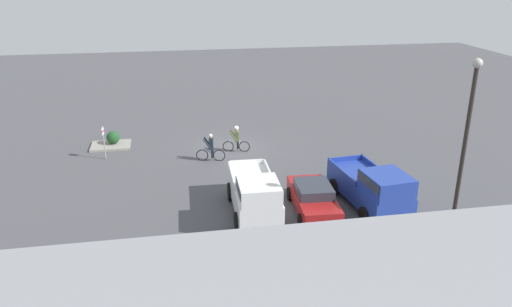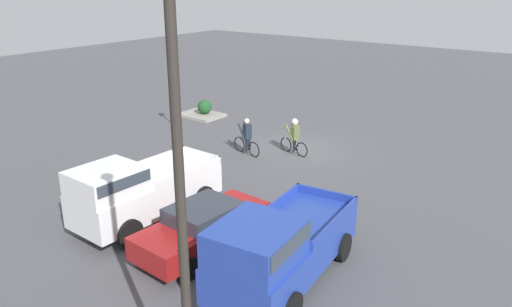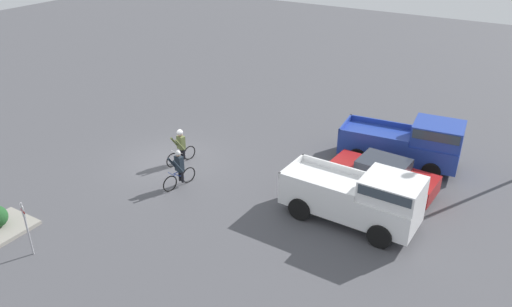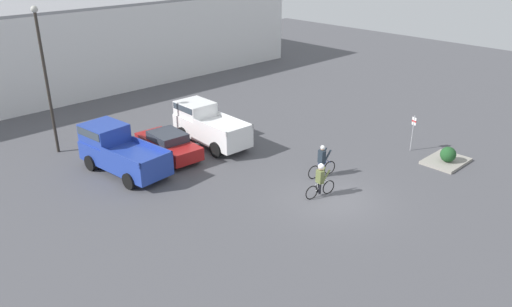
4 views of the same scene
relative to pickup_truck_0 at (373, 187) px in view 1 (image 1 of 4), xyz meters
name	(u,v)px [view 1 (image 1 of 4)]	position (x,y,z in m)	size (l,w,h in m)	color
ground_plane	(232,149)	(5.48, -9.63, -1.17)	(80.00, 80.00, 0.00)	#4C4C51
pickup_truck_0	(373,187)	(0.00, 0.00, 0.00)	(2.63, 5.45, 2.28)	#233D9E
sedan_0	(313,198)	(2.85, -0.31, -0.45)	(2.15, 4.48, 1.42)	maroon
pickup_truck_1	(255,194)	(5.66, -0.27, 0.01)	(2.26, 5.18, 2.27)	white
cyclist_0	(211,147)	(7.01, -7.76, -0.32)	(1.72, 0.53, 1.73)	black
cyclist_1	(236,138)	(5.27, -9.08, -0.28)	(1.69, 0.53, 1.71)	black
fire_lane_sign	(104,139)	(13.28, -9.18, 0.10)	(0.10, 0.30, 2.10)	#9E9EA3
lamppost	(464,151)	(-1.30, 4.59, 3.46)	(0.36, 0.36, 8.04)	#2D2823
curb_island	(111,146)	(13.18, -11.37, -1.10)	(2.46, 1.84, 0.15)	gray
shrub	(113,138)	(13.00, -11.51, -0.60)	(0.83, 0.83, 0.83)	#1E4C23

